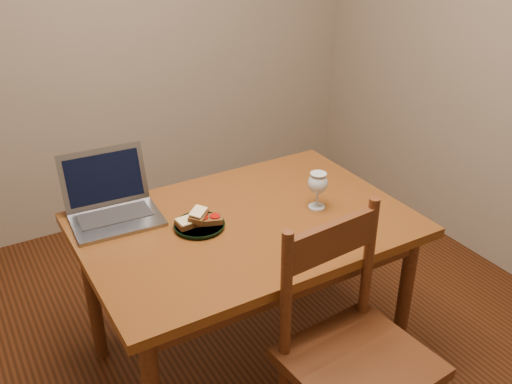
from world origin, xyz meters
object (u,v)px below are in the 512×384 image
table (246,239)px  chair (355,345)px  laptop (111,200)px  plate (199,226)px  milk_glass (318,190)px

table → chair: chair is taller
chair → laptop: laptop is taller
table → plate: plate is taller
table → plate: size_ratio=6.39×
chair → laptop: (-0.52, 0.94, 0.27)m
table → milk_glass: bearing=-9.9°
chair → milk_glass: bearing=63.0°
plate → laptop: size_ratio=0.56×
chair → milk_glass: size_ratio=3.09×
milk_glass → laptop: (-0.76, 0.38, -0.01)m
chair → plate: bearing=106.9°
table → chair: size_ratio=2.61×
chair → milk_glass: (0.23, 0.56, 0.28)m
milk_glass → laptop: size_ratio=0.44×
table → milk_glass: size_ratio=8.06×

